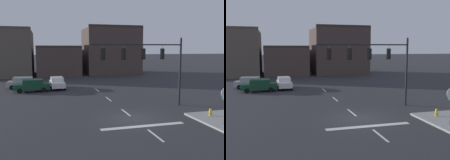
% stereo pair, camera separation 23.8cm
% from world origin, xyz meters
% --- Properties ---
extents(ground_plane, '(400.00, 400.00, 0.00)m').
position_xyz_m(ground_plane, '(0.00, 0.00, 0.00)').
color(ground_plane, '#2B2B30').
extents(stop_bar_paint, '(6.40, 0.50, 0.01)m').
position_xyz_m(stop_bar_paint, '(0.00, -2.00, 0.00)').
color(stop_bar_paint, silver).
rests_on(stop_bar_paint, ground).
extents(lane_centreline, '(0.16, 26.40, 0.01)m').
position_xyz_m(lane_centreline, '(0.00, 2.00, 0.00)').
color(lane_centreline, silver).
rests_on(lane_centreline, ground).
extents(signal_mast_near_side, '(8.94, 0.58, 6.63)m').
position_xyz_m(signal_mast_near_side, '(2.86, 3.45, 4.63)').
color(signal_mast_near_side, black).
rests_on(signal_mast_near_side, ground).
extents(car_lot_nearside, '(4.54, 2.13, 1.61)m').
position_xyz_m(car_lot_nearside, '(-8.37, 15.11, 0.86)').
color(car_lot_nearside, '#143D28').
rests_on(car_lot_nearside, ground).
extents(car_lot_middle, '(4.57, 2.22, 1.61)m').
position_xyz_m(car_lot_middle, '(-9.58, 18.16, 0.86)').
color(car_lot_middle, '#9EA0A5').
rests_on(car_lot_middle, ground).
extents(car_lot_farside, '(2.07, 4.52, 1.61)m').
position_xyz_m(car_lot_farside, '(-5.10, 16.77, 0.86)').
color(car_lot_farside, silver).
rests_on(car_lot_farside, ground).
extents(fire_hydrant, '(0.40, 0.30, 0.75)m').
position_xyz_m(fire_hydrant, '(6.12, -1.34, 0.33)').
color(fire_hydrant, gold).
rests_on(fire_hydrant, ground).
extents(building_row, '(33.92, 13.56, 10.29)m').
position_xyz_m(building_row, '(-4.39, 36.44, 4.30)').
color(building_row, brown).
rests_on(building_row, ground).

